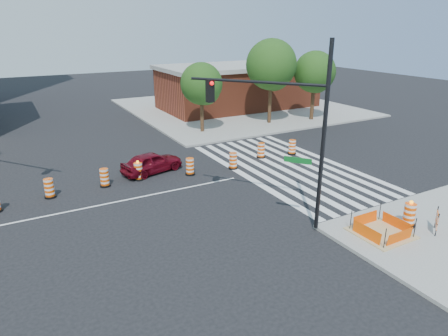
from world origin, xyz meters
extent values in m
plane|color=black|center=(0.00, 0.00, 0.00)|extent=(120.00, 120.00, 0.00)
cube|color=gray|center=(18.00, 18.00, 0.07)|extent=(22.00, 22.00, 0.15)
cube|color=silver|center=(7.80, 0.00, 0.01)|extent=(0.45, 13.50, 0.01)
cube|color=silver|center=(8.70, 0.00, 0.01)|extent=(0.45, 13.50, 0.01)
cube|color=silver|center=(9.60, 0.00, 0.01)|extent=(0.45, 13.50, 0.01)
cube|color=silver|center=(10.50, 0.00, 0.01)|extent=(0.45, 13.50, 0.01)
cube|color=silver|center=(11.40, 0.00, 0.01)|extent=(0.45, 13.50, 0.01)
cube|color=silver|center=(12.30, 0.00, 0.01)|extent=(0.45, 13.50, 0.01)
cube|color=silver|center=(13.20, 0.00, 0.01)|extent=(0.45, 13.50, 0.01)
cube|color=silver|center=(14.10, 0.00, 0.01)|extent=(0.45, 13.50, 0.01)
cube|color=silver|center=(0.00, 0.00, 0.01)|extent=(14.00, 0.12, 0.01)
cube|color=tan|center=(9.00, -9.00, 0.17)|extent=(2.20, 2.20, 0.05)
cube|color=#F65104|center=(9.00, -9.90, 0.43)|extent=(1.44, 0.02, 0.55)
cube|color=#F65104|center=(9.00, -8.10, 0.43)|extent=(1.44, 0.02, 0.55)
cube|color=#F65104|center=(8.10, -9.00, 0.43)|extent=(0.02, 1.44, 0.55)
cube|color=#F65104|center=(9.90, -9.00, 0.43)|extent=(0.02, 1.44, 0.55)
cylinder|color=black|center=(8.10, -9.90, 0.60)|extent=(0.04, 0.04, 0.90)
cylinder|color=black|center=(9.90, -9.90, 0.60)|extent=(0.04, 0.04, 0.90)
cylinder|color=black|center=(8.10, -8.10, 0.60)|extent=(0.04, 0.04, 0.90)
cylinder|color=black|center=(9.90, -8.10, 0.60)|extent=(0.04, 0.04, 0.90)
cube|color=brown|center=(18.00, 18.00, 2.10)|extent=(16.00, 8.00, 4.20)
cube|color=gray|center=(18.00, 18.00, 4.40)|extent=(16.50, 8.50, 0.40)
imported|color=#600814|center=(3.12, 3.27, 0.65)|extent=(4.07, 2.44, 1.30)
cylinder|color=black|center=(6.95, -7.22, 4.11)|extent=(0.18, 0.18, 7.93)
cylinder|color=black|center=(5.12, -4.88, 6.30)|extent=(3.75, 4.77, 0.12)
cube|color=black|center=(3.84, -3.24, 5.80)|extent=(0.32, 0.28, 0.99)
sphere|color=#FF0C0C|center=(3.84, -3.42, 6.15)|extent=(0.18, 0.18, 0.18)
cube|color=#0C591E|center=(6.34, -6.44, 3.12)|extent=(0.76, 0.96, 0.25)
cylinder|color=black|center=(10.57, -9.09, 0.20)|extent=(0.63, 0.63, 0.10)
cylinder|color=#F45105|center=(10.57, -9.09, 0.72)|extent=(0.50, 0.50, 0.99)
sphere|color=#FF990C|center=(10.57, -9.09, 1.30)|extent=(0.17, 0.17, 0.17)
cube|color=#F45105|center=(11.14, -10.02, 0.88)|extent=(0.73, 0.56, 0.29)
cube|color=#F45105|center=(11.14, -10.02, 0.54)|extent=(0.73, 0.56, 0.23)
cylinder|color=black|center=(10.82, -10.25, 0.67)|extent=(0.04, 0.04, 1.04)
cylinder|color=black|center=(11.46, -9.78, 0.67)|extent=(0.04, 0.04, 1.04)
cylinder|color=#382314|center=(9.95, 10.30, 1.81)|extent=(0.29, 0.29, 3.62)
sphere|color=#1D4212|center=(9.95, 10.30, 4.07)|extent=(3.40, 3.40, 3.40)
sphere|color=#1D4212|center=(10.41, 10.58, 3.51)|extent=(2.49, 2.49, 2.49)
sphere|color=#1D4212|center=(9.59, 10.12, 3.73)|extent=(2.26, 2.26, 2.26)
cylinder|color=#382314|center=(16.65, 10.19, 2.35)|extent=(0.31, 0.31, 4.70)
sphere|color=#1D4212|center=(16.65, 10.19, 5.28)|extent=(4.40, 4.40, 4.40)
sphere|color=#1D4212|center=(17.14, 10.48, 4.55)|extent=(3.23, 3.23, 3.23)
sphere|color=#1D4212|center=(16.26, 10.00, 4.84)|extent=(2.94, 2.94, 2.94)
cylinder|color=#382314|center=(20.95, 9.43, 2.00)|extent=(0.35, 0.35, 4.01)
sphere|color=#1D4212|center=(20.95, 9.43, 4.51)|extent=(3.76, 3.76, 3.76)
sphere|color=#1D4212|center=(21.50, 9.76, 3.88)|extent=(2.76, 2.76, 2.76)
sphere|color=#1D4212|center=(20.52, 9.21, 4.14)|extent=(2.51, 2.51, 2.51)
cylinder|color=black|center=(-2.82, 2.25, 0.05)|extent=(0.60, 0.60, 0.10)
cylinder|color=#F45105|center=(-2.82, 2.25, 0.55)|extent=(0.48, 0.48, 0.95)
cylinder|color=black|center=(0.06, 2.41, 0.05)|extent=(0.60, 0.60, 0.10)
cylinder|color=#F45105|center=(0.06, 2.41, 0.55)|extent=(0.48, 0.48, 0.95)
cylinder|color=black|center=(2.02, 2.47, 0.05)|extent=(0.60, 0.60, 0.10)
cylinder|color=#F45105|center=(2.02, 2.47, 0.55)|extent=(0.48, 0.48, 0.95)
sphere|color=#FF990C|center=(2.02, 2.47, 1.10)|extent=(0.16, 0.16, 0.16)
cylinder|color=black|center=(4.99, 1.79, 0.05)|extent=(0.60, 0.60, 0.10)
cylinder|color=#F45105|center=(4.99, 1.79, 0.55)|extent=(0.48, 0.48, 0.95)
cylinder|color=black|center=(7.79, 1.46, 0.05)|extent=(0.60, 0.60, 0.10)
cylinder|color=#F45105|center=(7.79, 1.46, 0.55)|extent=(0.48, 0.48, 0.95)
cylinder|color=black|center=(10.56, 2.45, 0.05)|extent=(0.60, 0.60, 0.10)
cylinder|color=#F45105|center=(10.56, 2.45, 0.55)|extent=(0.48, 0.48, 0.95)
cylinder|color=black|center=(12.88, 2.04, 0.05)|extent=(0.60, 0.60, 0.10)
cylinder|color=#F45105|center=(12.88, 2.04, 0.55)|extent=(0.48, 0.48, 0.95)
camera|label=1|loc=(-4.13, -18.92, 8.52)|focal=32.00mm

